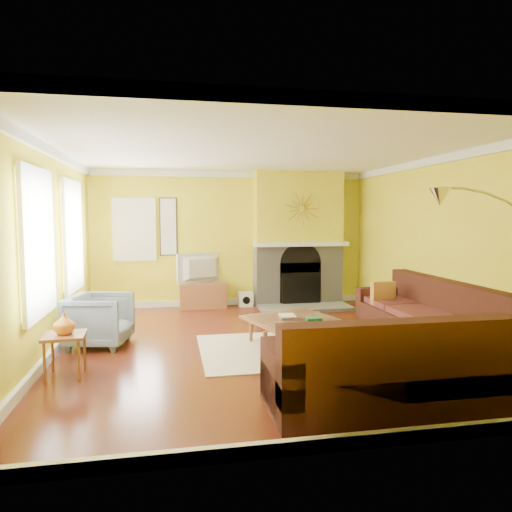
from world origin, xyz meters
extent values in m
cube|color=maroon|center=(0.00, 0.00, -0.01)|extent=(5.50, 6.00, 0.02)
cube|color=white|center=(0.00, 0.00, 2.71)|extent=(5.50, 6.00, 0.02)
cube|color=yellow|center=(0.00, 3.01, 1.35)|extent=(5.50, 0.02, 2.70)
cube|color=yellow|center=(0.00, -3.01, 1.35)|extent=(5.50, 0.02, 2.70)
cube|color=yellow|center=(-2.76, 0.00, 1.35)|extent=(0.02, 6.00, 2.70)
cube|color=yellow|center=(2.76, 0.00, 1.35)|extent=(0.02, 6.00, 2.70)
cube|color=white|center=(-2.72, 1.30, 1.50)|extent=(0.06, 1.22, 1.72)
cube|color=white|center=(-2.72, -0.60, 1.50)|extent=(0.06, 1.22, 1.72)
cube|color=white|center=(-1.90, 2.96, 1.55)|extent=(0.82, 0.06, 1.22)
cube|color=white|center=(-1.25, 2.97, 1.60)|extent=(0.34, 0.04, 1.14)
cube|color=white|center=(1.35, 2.56, 1.25)|extent=(1.92, 0.22, 0.08)
cube|color=gray|center=(1.35, 2.25, 0.03)|extent=(1.80, 0.70, 0.06)
cube|color=beige|center=(0.35, -0.30, 0.01)|extent=(2.40, 1.80, 0.02)
cube|color=#965A36|center=(-0.60, 2.75, 0.25)|extent=(0.91, 0.41, 0.50)
imported|color=black|center=(-0.60, 2.75, 0.79)|extent=(0.96, 0.56, 0.58)
cube|color=white|center=(0.25, 2.78, 0.14)|extent=(0.28, 0.28, 0.28)
imported|color=slate|center=(-2.20, 0.35, 0.37)|extent=(0.95, 0.93, 0.73)
imported|color=orange|center=(-2.40, -0.85, 0.61)|extent=(0.28, 0.28, 0.24)
imported|color=white|center=(0.23, -0.24, 0.45)|extent=(0.23, 0.29, 0.03)
camera|label=1|loc=(-1.22, -6.17, 1.81)|focal=32.00mm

